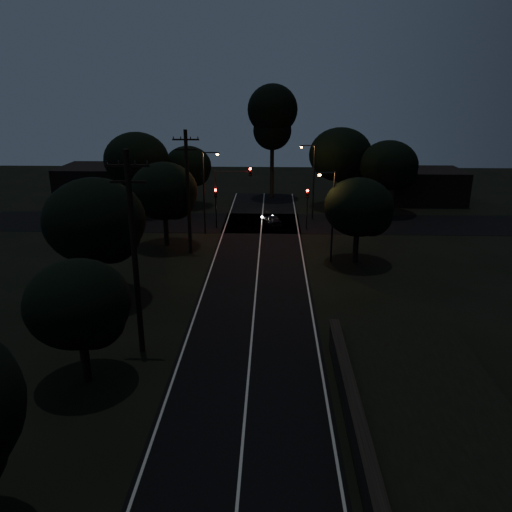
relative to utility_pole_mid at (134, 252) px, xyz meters
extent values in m
cube|color=black|center=(6.00, 7.00, -5.73)|extent=(8.00, 70.00, 0.02)
cube|color=black|center=(6.00, 27.00, -5.73)|extent=(60.00, 8.00, 0.02)
cube|color=beige|center=(6.00, 7.00, -5.71)|extent=(0.12, 70.00, 0.01)
cube|color=beige|center=(2.25, 7.00, -5.71)|extent=(0.12, 70.00, 0.01)
cube|color=beige|center=(9.75, 7.00, -5.71)|extent=(0.12, 70.00, 0.01)
cube|color=black|center=(10.60, -12.00, -4.19)|extent=(0.55, 26.00, 0.10)
cylinder|color=black|center=(0.00, 0.00, -0.24)|extent=(0.30, 0.30, 11.00)
cube|color=black|center=(0.00, 0.00, 4.46)|extent=(2.20, 0.12, 0.12)
cube|color=black|center=(0.00, 0.00, 3.66)|extent=(1.80, 0.12, 0.12)
cylinder|color=black|center=(0.00, 17.00, -0.49)|extent=(0.30, 0.30, 10.50)
cube|color=black|center=(0.00, 17.00, 3.96)|extent=(2.20, 0.12, 0.12)
cube|color=black|center=(0.00, 17.00, 3.16)|extent=(1.80, 0.12, 0.12)
cylinder|color=black|center=(-2.00, -3.00, -4.57)|extent=(0.44, 0.44, 2.33)
ellipsoid|color=black|center=(-2.00, -3.00, -1.55)|extent=(4.94, 4.94, 4.20)
sphere|color=black|center=(-1.13, -3.49, -2.05)|extent=(2.97, 2.97, 2.97)
cylinder|color=black|center=(-4.50, 7.00, -4.21)|extent=(0.44, 0.44, 3.05)
ellipsoid|color=black|center=(-4.50, 7.00, -0.21)|extent=(6.59, 6.59, 5.60)
sphere|color=black|center=(-3.35, 6.34, -0.87)|extent=(3.95, 3.95, 3.95)
cylinder|color=black|center=(-2.50, 19.00, -4.34)|extent=(0.44, 0.44, 2.80)
ellipsoid|color=black|center=(-2.50, 19.00, -0.70)|extent=(5.97, 5.97, 5.08)
sphere|color=black|center=(-1.45, 18.40, -1.30)|extent=(3.58, 3.58, 3.58)
cylinder|color=black|center=(-3.00, 35.00, -4.43)|extent=(0.44, 0.44, 2.62)
ellipsoid|color=black|center=(-3.00, 35.00, -1.01)|extent=(5.62, 5.62, 4.78)
sphere|color=black|center=(-2.02, 34.44, -1.57)|extent=(3.37, 3.37, 3.37)
cylinder|color=black|center=(-8.00, 31.00, -4.05)|extent=(0.44, 0.44, 3.38)
ellipsoid|color=black|center=(-8.00, 31.00, 0.31)|extent=(7.11, 7.11, 6.04)
sphere|color=black|center=(-6.76, 30.29, -0.41)|extent=(4.27, 4.27, 4.27)
cylinder|color=black|center=(15.00, 35.00, -4.03)|extent=(0.44, 0.44, 3.42)
ellipsoid|color=black|center=(15.00, 35.00, 0.43)|extent=(7.35, 7.35, 6.25)
sphere|color=black|center=(16.29, 34.27, -0.30)|extent=(4.41, 4.41, 4.41)
cylinder|color=black|center=(20.00, 32.00, -4.23)|extent=(0.44, 0.44, 3.02)
ellipsoid|color=black|center=(20.00, 32.00, -0.31)|extent=(6.43, 6.43, 5.47)
sphere|color=black|center=(21.13, 31.36, -0.95)|extent=(3.86, 3.86, 3.86)
cylinder|color=black|center=(14.00, 15.00, -4.44)|extent=(0.44, 0.44, 2.60)
ellipsoid|color=black|center=(14.00, 15.00, -1.07)|extent=(5.52, 5.52, 4.69)
sphere|color=black|center=(14.97, 14.45, -1.62)|extent=(3.31, 3.31, 3.31)
cylinder|color=black|center=(7.00, 40.00, -1.86)|extent=(0.50, 0.50, 7.75)
sphere|color=black|center=(7.00, 40.00, 5.25)|extent=(6.20, 6.20, 6.20)
sphere|color=black|center=(7.00, 40.00, 2.72)|extent=(4.79, 4.79, 4.79)
cube|color=black|center=(-14.00, 37.00, -3.54)|extent=(10.00, 8.00, 4.40)
cube|color=black|center=(26.00, 38.00, -3.74)|extent=(9.00, 7.00, 4.00)
cylinder|color=black|center=(1.40, 25.00, -4.14)|extent=(0.12, 0.12, 3.20)
cube|color=black|center=(1.40, 25.00, -2.09)|extent=(0.28, 0.22, 0.90)
sphere|color=#FF0705|center=(1.40, 24.87, -1.79)|extent=(0.22, 0.22, 0.22)
cylinder|color=black|center=(10.60, 25.00, -4.14)|extent=(0.12, 0.12, 3.20)
cube|color=black|center=(10.60, 25.00, -2.09)|extent=(0.28, 0.22, 0.90)
sphere|color=#FF0705|center=(10.60, 24.87, -1.79)|extent=(0.22, 0.22, 0.22)
cylinder|color=black|center=(1.40, 25.00, -3.24)|extent=(0.12, 0.12, 5.00)
cube|color=black|center=(4.90, 25.00, 0.06)|extent=(0.28, 0.22, 0.90)
sphere|color=#FF0705|center=(4.90, 24.87, 0.36)|extent=(0.22, 0.22, 0.22)
cube|color=black|center=(3.15, 25.00, 0.06)|extent=(3.50, 0.08, 0.08)
cylinder|color=black|center=(0.50, 23.00, -1.74)|extent=(0.16, 0.16, 8.00)
cube|color=black|center=(1.20, 23.00, 2.16)|extent=(1.40, 0.10, 0.10)
cube|color=black|center=(1.90, 23.00, 2.11)|extent=(0.35, 0.22, 0.12)
sphere|color=orange|center=(1.90, 23.00, 2.01)|extent=(0.26, 0.26, 0.26)
cylinder|color=black|center=(11.50, 29.00, -1.74)|extent=(0.16, 0.16, 8.00)
cube|color=black|center=(10.80, 29.00, 2.16)|extent=(1.40, 0.10, 0.10)
cube|color=black|center=(10.10, 29.00, 2.11)|extent=(0.35, 0.22, 0.12)
sphere|color=orange|center=(10.10, 29.00, 2.01)|extent=(0.26, 0.26, 0.26)
cylinder|color=black|center=(12.00, 15.00, -1.99)|extent=(0.16, 0.16, 7.50)
cube|color=black|center=(11.40, 15.00, 1.66)|extent=(1.20, 0.10, 0.10)
cube|color=black|center=(10.80, 15.00, 1.61)|extent=(0.35, 0.22, 0.12)
sphere|color=orange|center=(10.80, 15.00, 1.51)|extent=(0.26, 0.26, 0.26)
imported|color=black|center=(7.11, 26.18, -5.19)|extent=(2.34, 3.49, 1.10)
camera|label=1|loc=(7.12, -24.19, 8.22)|focal=35.00mm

